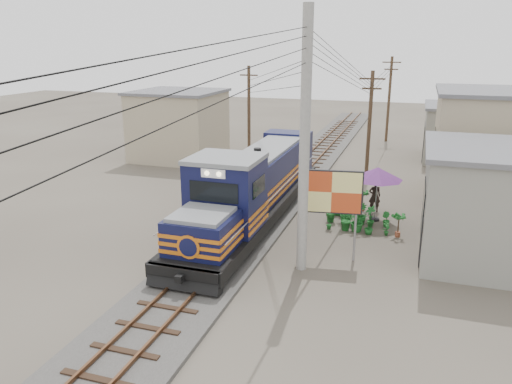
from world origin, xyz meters
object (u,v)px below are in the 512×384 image
(locomotive, at_px, (254,188))
(market_umbrella, at_px, (378,174))
(billboard, at_px, (332,194))
(vendor, at_px, (375,196))

(locomotive, relative_size, market_umbrella, 5.32)
(locomotive, height_order, market_umbrella, locomotive)
(locomotive, relative_size, billboard, 4.25)
(market_umbrella, height_order, vendor, market_umbrella)
(locomotive, distance_m, market_umbrella, 6.19)
(locomotive, xyz_separation_m, vendor, (5.61, 3.45, -0.88))
(locomotive, xyz_separation_m, billboard, (4.39, -3.29, 1.08))
(locomotive, bearing_deg, market_umbrella, 20.25)
(billboard, xyz_separation_m, market_umbrella, (1.38, 5.42, -0.39))
(market_umbrella, relative_size, vendor, 1.75)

